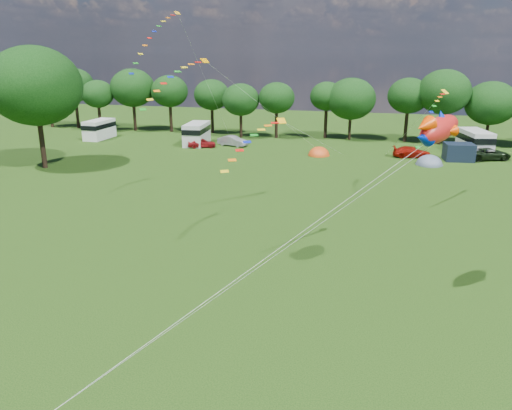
% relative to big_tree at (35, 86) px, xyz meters
% --- Properties ---
extents(ground_plane, '(180.00, 180.00, 0.00)m').
position_rel_big_tree_xyz_m(ground_plane, '(30.00, -28.00, -9.02)').
color(ground_plane, black).
rests_on(ground_plane, ground).
extents(tree_line, '(102.98, 10.98, 10.27)m').
position_rel_big_tree_xyz_m(tree_line, '(35.30, 26.99, -2.67)').
color(tree_line, black).
rests_on(tree_line, ground).
extents(big_tree, '(10.00, 10.00, 13.28)m').
position_rel_big_tree_xyz_m(big_tree, '(0.00, 0.00, 0.00)').
color(big_tree, black).
rests_on(big_tree, ground).
extents(car_a, '(4.15, 2.84, 1.29)m').
position_rel_big_tree_xyz_m(car_a, '(12.81, 15.95, -8.37)').
color(car_a, maroon).
rests_on(car_a, ground).
extents(car_b, '(4.19, 2.42, 1.39)m').
position_rel_big_tree_xyz_m(car_b, '(16.52, 18.21, -8.32)').
color(car_b, gray).
rests_on(car_b, ground).
extents(car_c, '(4.61, 2.34, 1.33)m').
position_rel_big_tree_xyz_m(car_c, '(40.27, 16.48, -8.35)').
color(car_c, '#9F1207').
rests_on(car_c, ground).
extents(car_d, '(5.91, 4.22, 1.47)m').
position_rel_big_tree_xyz_m(car_d, '(49.15, 17.44, -8.28)').
color(car_d, black).
rests_on(car_d, ground).
extents(campervan_a, '(2.47, 5.71, 2.79)m').
position_rel_big_tree_xyz_m(campervan_a, '(-4.48, 18.72, -7.52)').
color(campervan_a, white).
rests_on(campervan_a, ground).
extents(campervan_b, '(3.27, 6.37, 3.00)m').
position_rel_big_tree_xyz_m(campervan_b, '(11.31, 18.03, -7.41)').
color(campervan_b, silver).
rests_on(campervan_b, ground).
extents(campervan_d, '(4.07, 6.72, 3.07)m').
position_rel_big_tree_xyz_m(campervan_d, '(47.93, 20.48, -7.37)').
color(campervan_d, silver).
rests_on(campervan_d, ground).
extents(tent_orange, '(2.77, 3.03, 2.16)m').
position_rel_big_tree_xyz_m(tent_orange, '(29.00, 14.79, -9.00)').
color(tent_orange, '#DD4A16').
rests_on(tent_orange, ground).
extents(tent_greyblue, '(3.10, 3.39, 2.30)m').
position_rel_big_tree_xyz_m(tent_greyblue, '(42.12, 12.69, -9.00)').
color(tent_greyblue, slate).
rests_on(tent_greyblue, ground).
extents(awning_navy, '(3.61, 3.08, 2.06)m').
position_rel_big_tree_xyz_m(awning_navy, '(45.62, 16.05, -7.99)').
color(awning_navy, black).
rests_on(awning_navy, ground).
extents(fish_kite, '(2.79, 3.36, 1.87)m').
position_rel_big_tree_xyz_m(fish_kite, '(39.47, -21.60, 0.05)').
color(fish_kite, red).
rests_on(fish_kite, ground).
extents(streamer_kite_a, '(3.21, 5.54, 5.73)m').
position_rel_big_tree_xyz_m(streamer_kite_a, '(15.52, -1.49, 5.31)').
color(streamer_kite_a, orange).
rests_on(streamer_kite_a, ground).
extents(streamer_kite_b, '(4.25, 4.72, 3.81)m').
position_rel_big_tree_xyz_m(streamer_kite_b, '(21.01, -9.62, 1.82)').
color(streamer_kite_b, '#DE9100').
rests_on(streamer_kite_b, ground).
extents(streamer_kite_c, '(3.14, 4.87, 2.78)m').
position_rel_big_tree_xyz_m(streamer_kite_c, '(29.41, -16.96, -1.43)').
color(streamer_kite_c, '#FFB50F').
rests_on(streamer_kite_c, ground).
extents(streamer_kite_d, '(2.62, 5.11, 4.28)m').
position_rel_big_tree_xyz_m(streamer_kite_d, '(40.76, -3.42, -0.93)').
color(streamer_kite_d, yellow).
rests_on(streamer_kite_d, ground).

